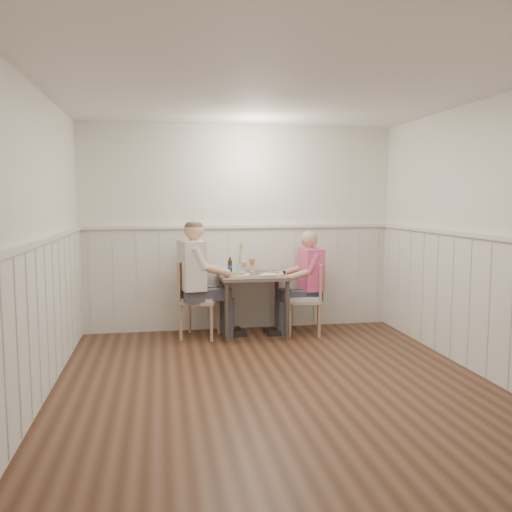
# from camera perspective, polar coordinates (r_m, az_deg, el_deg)

# --- Properties ---
(ground_plane) EXTENTS (4.50, 4.50, 0.00)m
(ground_plane) POSITION_cam_1_polar(r_m,az_deg,el_deg) (5.01, 2.09, -13.45)
(ground_plane) COLOR #422516
(room_shell) EXTENTS (4.04, 4.54, 2.60)m
(room_shell) POSITION_cam_1_polar(r_m,az_deg,el_deg) (4.73, 2.16, 4.18)
(room_shell) COLOR white
(room_shell) RESTS_ON ground
(wainscot) EXTENTS (4.00, 4.49, 1.34)m
(wainscot) POSITION_cam_1_polar(r_m,az_deg,el_deg) (5.49, 0.62, -4.28)
(wainscot) COLOR silver
(wainscot) RESTS_ON ground
(dining_table) EXTENTS (0.82, 0.70, 0.75)m
(dining_table) POSITION_cam_1_polar(r_m,az_deg,el_deg) (6.63, -0.30, -2.90)
(dining_table) COLOR brown
(dining_table) RESTS_ON ground
(chair_right) EXTENTS (0.51, 0.51, 0.88)m
(chair_right) POSITION_cam_1_polar(r_m,az_deg,el_deg) (6.73, 5.60, -4.21)
(chair_right) COLOR tan
(chair_right) RESTS_ON ground
(chair_left) EXTENTS (0.56, 0.56, 0.93)m
(chair_left) POSITION_cam_1_polar(r_m,az_deg,el_deg) (6.60, -6.41, -4.20)
(chair_left) COLOR tan
(chair_left) RESTS_ON ground
(man_in_pink) EXTENTS (0.61, 0.43, 1.30)m
(man_in_pink) POSITION_cam_1_polar(r_m,az_deg,el_deg) (6.82, 5.46, -3.49)
(man_in_pink) COLOR #3F3F47
(man_in_pink) RESTS_ON ground
(diner_cream) EXTENTS (0.73, 0.52, 1.45)m
(diner_cream) POSITION_cam_1_polar(r_m,az_deg,el_deg) (6.52, -6.39, -3.40)
(diner_cream) COLOR #3F3F47
(diner_cream) RESTS_ON ground
(plate_man) EXTENTS (0.25, 0.25, 0.06)m
(plate_man) POSITION_cam_1_polar(r_m,az_deg,el_deg) (6.61, 1.78, -1.81)
(plate_man) COLOR white
(plate_man) RESTS_ON dining_table
(plate_diner) EXTENTS (0.26, 0.26, 0.07)m
(plate_diner) POSITION_cam_1_polar(r_m,az_deg,el_deg) (6.55, -1.84, -1.88)
(plate_diner) COLOR white
(plate_diner) RESTS_ON dining_table
(beer_glass_a) EXTENTS (0.08, 0.08, 0.20)m
(beer_glass_a) POSITION_cam_1_polar(r_m,az_deg,el_deg) (6.84, -0.40, -0.58)
(beer_glass_a) COLOR silver
(beer_glass_a) RESTS_ON dining_table
(beer_glass_b) EXTENTS (0.06, 0.06, 0.15)m
(beer_glass_b) POSITION_cam_1_polar(r_m,az_deg,el_deg) (6.76, -1.28, -0.92)
(beer_glass_b) COLOR silver
(beer_glass_b) RESTS_ON dining_table
(beer_bottle) EXTENTS (0.06, 0.06, 0.20)m
(beer_bottle) POSITION_cam_1_polar(r_m,az_deg,el_deg) (6.77, -2.76, -1.03)
(beer_bottle) COLOR #321D10
(beer_bottle) RESTS_ON dining_table
(rolled_napkin) EXTENTS (0.20, 0.05, 0.04)m
(rolled_napkin) POSITION_cam_1_polar(r_m,az_deg,el_deg) (6.41, 1.24, -2.04)
(rolled_napkin) COLOR white
(rolled_napkin) RESTS_ON dining_table
(grass_vase) EXTENTS (0.05, 0.05, 0.41)m
(grass_vase) POSITION_cam_1_polar(r_m,az_deg,el_deg) (6.87, -1.77, -0.14)
(grass_vase) COLOR silver
(grass_vase) RESTS_ON dining_table
(gingham_mat) EXTENTS (0.36, 0.30, 0.01)m
(gingham_mat) POSITION_cam_1_polar(r_m,az_deg,el_deg) (6.82, -2.67, -1.71)
(gingham_mat) COLOR #496EB7
(gingham_mat) RESTS_ON dining_table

